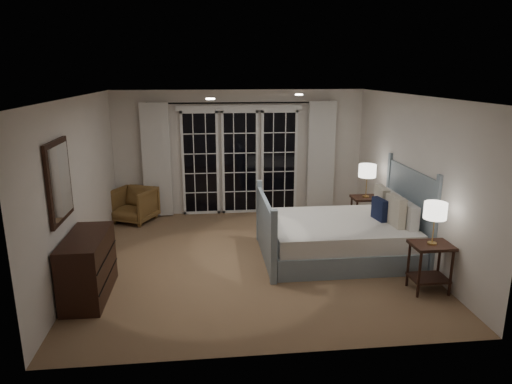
{
  "coord_description": "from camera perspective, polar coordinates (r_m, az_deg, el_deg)",
  "views": [
    {
      "loc": [
        -0.67,
        -6.6,
        2.85
      ],
      "look_at": [
        0.07,
        0.13,
        1.05
      ],
      "focal_mm": 32.0,
      "sensor_mm": 36.0,
      "label": 1
    }
  ],
  "objects": [
    {
      "name": "curtain_rod",
      "position": [
        9.04,
        -2.04,
        11.08
      ],
      "size": [
        3.5,
        0.03,
        0.03
      ],
      "primitive_type": "cylinder",
      "rotation": [
        0.0,
        1.57,
        0.0
      ],
      "color": "black",
      "rests_on": "wall_back"
    },
    {
      "name": "downlight_a",
      "position": [
        7.35,
        5.39,
        12.03
      ],
      "size": [
        0.12,
        0.12,
        0.01
      ],
      "primitive_type": "cylinder",
      "color": "white",
      "rests_on": "ceiling"
    },
    {
      "name": "french_doors",
      "position": [
        9.25,
        -2.01,
        3.91
      ],
      "size": [
        2.5,
        0.04,
        2.2
      ],
      "color": "black",
      "rests_on": "wall_back"
    },
    {
      "name": "nightstand_right",
      "position": [
        8.58,
        13.46,
        -1.99
      ],
      "size": [
        0.49,
        0.39,
        0.64
      ],
      "color": "black",
      "rests_on": "floor"
    },
    {
      "name": "floor",
      "position": [
        7.22,
        -0.43,
        -8.36
      ],
      "size": [
        5.0,
        5.0,
        0.0
      ],
      "primitive_type": "plane",
      "color": "#7E6144",
      "rests_on": "ground"
    },
    {
      "name": "curtain_left",
      "position": [
        9.19,
        -12.31,
        3.89
      ],
      "size": [
        0.55,
        0.1,
        2.25
      ],
      "primitive_type": "cube",
      "color": "silver",
      "rests_on": "curtain_rod"
    },
    {
      "name": "curtain_right",
      "position": [
        9.43,
        8.11,
        4.35
      ],
      "size": [
        0.55,
        0.1,
        2.25
      ],
      "primitive_type": "cube",
      "color": "silver",
      "rests_on": "curtain_rod"
    },
    {
      "name": "nightstand_left",
      "position": [
        6.49,
        20.94,
        -7.94
      ],
      "size": [
        0.51,
        0.41,
        0.67
      ],
      "color": "black",
      "rests_on": "floor"
    },
    {
      "name": "wall_back",
      "position": [
        9.26,
        -2.03,
        4.93
      ],
      "size": [
        5.0,
        0.02,
        2.5
      ],
      "primitive_type": "cube",
      "color": "silver",
      "rests_on": "floor"
    },
    {
      "name": "dresser",
      "position": [
        6.32,
        -20.26,
        -8.73
      ],
      "size": [
        0.5,
        1.17,
        0.83
      ],
      "color": "black",
      "rests_on": "floor"
    },
    {
      "name": "wall_front",
      "position": [
        4.45,
        2.84,
        -6.19
      ],
      "size": [
        5.0,
        0.02,
        2.5
      ],
      "primitive_type": "cube",
      "color": "silver",
      "rests_on": "floor"
    },
    {
      "name": "wall_right",
      "position": [
        7.49,
        18.94,
        1.75
      ],
      "size": [
        0.02,
        5.0,
        2.5
      ],
      "primitive_type": "cube",
      "color": "silver",
      "rests_on": "floor"
    },
    {
      "name": "lamp_left",
      "position": [
        6.27,
        21.51,
        -2.25
      ],
      "size": [
        0.29,
        0.29,
        0.56
      ],
      "color": "tan",
      "rests_on": "nightstand_left"
    },
    {
      "name": "mirror",
      "position": [
        6.04,
        -23.39,
        1.24
      ],
      "size": [
        0.05,
        0.85,
        1.0
      ],
      "color": "black",
      "rests_on": "wall_left"
    },
    {
      "name": "lamp_right",
      "position": [
        8.41,
        13.75,
        2.55
      ],
      "size": [
        0.31,
        0.31,
        0.6
      ],
      "color": "tan",
      "rests_on": "nightstand_right"
    },
    {
      "name": "ceiling",
      "position": [
        6.64,
        -0.48,
        11.88
      ],
      "size": [
        5.0,
        5.0,
        0.0
      ],
      "primitive_type": "plane",
      "rotation": [
        3.14,
        0.0,
        0.0
      ],
      "color": "white",
      "rests_on": "wall_back"
    },
    {
      "name": "armchair",
      "position": [
        9.16,
        -15.0,
        -1.56
      ],
      "size": [
        0.97,
        0.98,
        0.67
      ],
      "primitive_type": "imported",
      "rotation": [
        0.0,
        0.0,
        -0.46
      ],
      "color": "brown",
      "rests_on": "floor"
    },
    {
      "name": "wall_left",
      "position": [
        7.03,
        -21.18,
        0.72
      ],
      "size": [
        0.02,
        5.0,
        2.5
      ],
      "primitive_type": "cube",
      "color": "silver",
      "rests_on": "floor"
    },
    {
      "name": "bed",
      "position": [
        7.34,
        10.66,
        -5.35
      ],
      "size": [
        2.36,
        1.7,
        1.38
      ],
      "color": "gray",
      "rests_on": "floor"
    },
    {
      "name": "downlight_b",
      "position": [
        6.21,
        -5.72,
        11.5
      ],
      "size": [
        0.12,
        0.12,
        0.01
      ],
      "primitive_type": "cylinder",
      "color": "white",
      "rests_on": "ceiling"
    }
  ]
}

